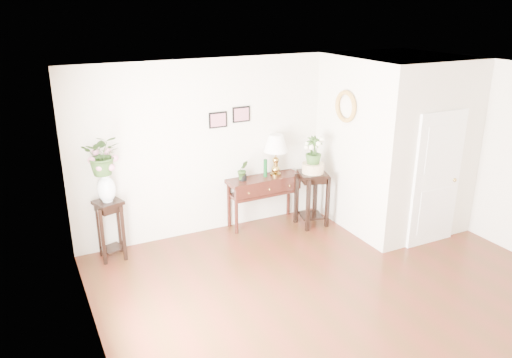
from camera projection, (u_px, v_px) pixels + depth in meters
floor at (350, 300)px, 6.37m from camera, size 6.00×5.50×0.02m
ceiling at (366, 79)px, 5.43m from camera, size 6.00×5.50×0.02m
wall_back at (255, 143)px, 8.22m from camera, size 6.00×0.02×2.80m
wall_left at (96, 251)px, 4.64m from camera, size 0.02×5.50×2.80m
partition at (394, 142)px, 8.27m from camera, size 1.80×1.95×2.80m
door at (437, 180)px, 7.55m from camera, size 0.90×0.05×2.10m
art_print_left at (218, 120)px, 7.78m from camera, size 0.30×0.02×0.25m
art_print_right at (241, 114)px, 7.93m from camera, size 0.30×0.02×0.25m
wall_ornament at (345, 107)px, 7.77m from camera, size 0.07×0.51×0.51m
console_table at (263, 200)px, 8.43m from camera, size 1.27×0.45×0.84m
table_lamp at (276, 155)px, 8.26m from camera, size 0.47×0.47×0.71m
green_vase at (265, 167)px, 8.24m from camera, size 0.07×0.07×0.30m
potted_plant at (243, 171)px, 8.07m from camera, size 0.19×0.16×0.32m
plant_stand_a at (111, 230)px, 7.27m from camera, size 0.44×0.44×0.91m
porcelain_vase at (106, 186)px, 7.04m from camera, size 0.32×0.32×0.45m
lily_arrangement at (103, 155)px, 6.88m from camera, size 0.63×0.59×0.59m
plant_stand_b at (312, 199)px, 8.37m from camera, size 0.55×0.55×0.94m
ceramic_bowl at (313, 168)px, 8.18m from camera, size 0.36×0.36×0.16m
narcissus at (314, 151)px, 8.09m from camera, size 0.30×0.30×0.48m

